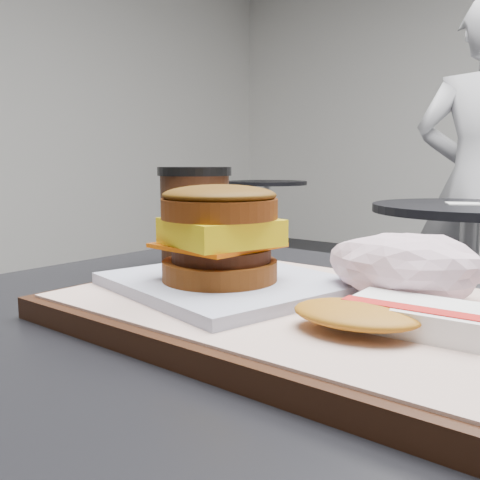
% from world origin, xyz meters
% --- Properties ---
extents(serving_tray, '(0.38, 0.28, 0.02)m').
position_xyz_m(serving_tray, '(-0.02, -0.02, 0.78)').
color(serving_tray, black).
rests_on(serving_tray, customer_table).
extents(breakfast_sandwich, '(0.22, 0.21, 0.09)m').
position_xyz_m(breakfast_sandwich, '(-0.09, -0.04, 0.83)').
color(breakfast_sandwich, silver).
rests_on(breakfast_sandwich, serving_tray).
extents(hash_brown, '(0.12, 0.10, 0.02)m').
position_xyz_m(hash_brown, '(0.07, -0.05, 0.80)').
color(hash_brown, white).
rests_on(hash_brown, serving_tray).
extents(crumpled_wrapper, '(0.12, 0.10, 0.06)m').
position_xyz_m(crumpled_wrapper, '(0.05, 0.03, 0.82)').
color(crumpled_wrapper, white).
rests_on(crumpled_wrapper, serving_tray).
extents(coffee_cup, '(0.09, 0.09, 0.13)m').
position_xyz_m(coffee_cup, '(-0.25, 0.10, 0.84)').
color(coffee_cup, '#3D1E0E').
rests_on(coffee_cup, customer_table).
extents(neighbor_table, '(0.70, 0.70, 0.75)m').
position_xyz_m(neighbor_table, '(-0.35, 1.65, 0.55)').
color(neighbor_table, black).
rests_on(neighbor_table, ground).
extents(napkin, '(0.16, 0.16, 0.00)m').
position_xyz_m(napkin, '(-0.38, 1.66, 0.75)').
color(napkin, white).
rests_on(napkin, neighbor_table).
extents(bg_table_mid, '(0.66, 0.66, 0.75)m').
position_xyz_m(bg_table_mid, '(-2.40, 3.20, 0.56)').
color(bg_table_mid, black).
rests_on(bg_table_mid, ground).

